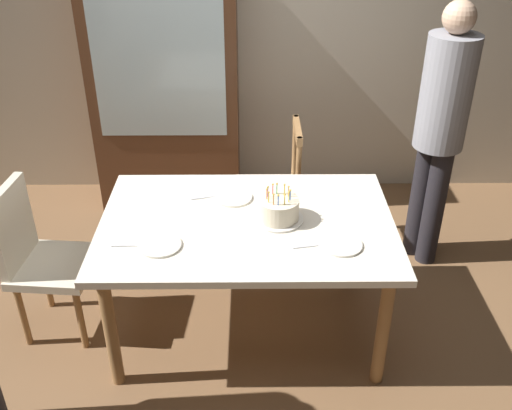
# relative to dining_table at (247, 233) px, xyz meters

# --- Properties ---
(ground) EXTENTS (6.40, 6.40, 0.00)m
(ground) POSITION_rel_dining_table_xyz_m (0.00, 0.00, -0.68)
(ground) COLOR brown
(back_wall) EXTENTS (6.40, 0.10, 2.60)m
(back_wall) POSITION_rel_dining_table_xyz_m (0.00, 1.85, 0.62)
(back_wall) COLOR beige
(back_wall) RESTS_ON ground
(dining_table) EXTENTS (1.62, 1.08, 0.76)m
(dining_table) POSITION_rel_dining_table_xyz_m (0.00, 0.00, 0.00)
(dining_table) COLOR silver
(dining_table) RESTS_ON ground
(birthday_cake) EXTENTS (0.28, 0.28, 0.20)m
(birthday_cake) POSITION_rel_dining_table_xyz_m (0.17, 0.01, 0.15)
(birthday_cake) COLOR silver
(birthday_cake) RESTS_ON dining_table
(plate_near_celebrant) EXTENTS (0.22, 0.22, 0.01)m
(plate_near_celebrant) POSITION_rel_dining_table_xyz_m (-0.44, -0.24, 0.09)
(plate_near_celebrant) COLOR silver
(plate_near_celebrant) RESTS_ON dining_table
(plate_far_side) EXTENTS (0.22, 0.22, 0.01)m
(plate_far_side) POSITION_rel_dining_table_xyz_m (-0.08, 0.24, 0.09)
(plate_far_side) COLOR silver
(plate_far_side) RESTS_ON dining_table
(plate_near_guest) EXTENTS (0.22, 0.22, 0.01)m
(plate_near_guest) POSITION_rel_dining_table_xyz_m (0.48, -0.24, 0.09)
(plate_near_guest) COLOR silver
(plate_near_guest) RESTS_ON dining_table
(fork_near_celebrant) EXTENTS (0.18, 0.02, 0.01)m
(fork_near_celebrant) POSITION_rel_dining_table_xyz_m (-0.60, -0.24, 0.09)
(fork_near_celebrant) COLOR silver
(fork_near_celebrant) RESTS_ON dining_table
(fork_far_side) EXTENTS (0.18, 0.06, 0.01)m
(fork_far_side) POSITION_rel_dining_table_xyz_m (-0.24, 0.25, 0.09)
(fork_far_side) COLOR silver
(fork_far_side) RESTS_ON dining_table
(fork_near_guest) EXTENTS (0.18, 0.05, 0.01)m
(fork_near_guest) POSITION_rel_dining_table_xyz_m (0.32, -0.25, 0.09)
(fork_near_guest) COLOR silver
(fork_near_guest) RESTS_ON dining_table
(chair_spindle_back) EXTENTS (0.44, 0.44, 0.95)m
(chair_spindle_back) POSITION_rel_dining_table_xyz_m (0.16, 0.86, -0.22)
(chair_spindle_back) COLOR beige
(chair_spindle_back) RESTS_ON ground
(chair_upholstered) EXTENTS (0.48, 0.48, 0.95)m
(chair_upholstered) POSITION_rel_dining_table_xyz_m (-1.20, 0.02, -0.14)
(chair_upholstered) COLOR beige
(chair_upholstered) RESTS_ON ground
(person_guest) EXTENTS (0.32, 0.32, 1.78)m
(person_guest) POSITION_rel_dining_table_xyz_m (1.23, 0.73, 0.35)
(person_guest) COLOR #262328
(person_guest) RESTS_ON ground
(china_cabinet) EXTENTS (1.10, 0.45, 1.90)m
(china_cabinet) POSITION_rel_dining_table_xyz_m (-0.63, 1.56, 0.28)
(china_cabinet) COLOR #56331E
(china_cabinet) RESTS_ON ground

